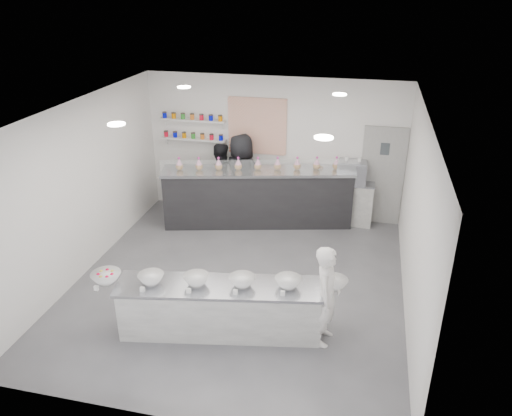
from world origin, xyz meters
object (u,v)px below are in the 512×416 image
at_px(prep_counter, 220,309).
at_px(staff_right, 242,177).
at_px(espresso_ledge, 343,203).
at_px(back_bar, 258,197).
at_px(espresso_machine, 352,172).
at_px(staff_left, 220,180).
at_px(woman_prep, 327,296).

bearing_deg(prep_counter, staff_right, 89.65).
bearing_deg(prep_counter, espresso_ledge, 59.91).
height_order(prep_counter, back_bar, back_bar).
distance_m(back_bar, staff_right, 0.58).
height_order(prep_counter, espresso_ledge, espresso_ledge).
distance_m(espresso_machine, staff_right, 2.31).
bearing_deg(prep_counter, staff_left, 96.44).
relative_size(back_bar, espresso_machine, 6.62).
height_order(prep_counter, woman_prep, woman_prep).
xyz_separation_m(espresso_ledge, staff_right, (-2.15, -0.18, 0.47)).
relative_size(prep_counter, staff_right, 1.59).
xyz_separation_m(prep_counter, woman_prep, (1.51, 0.15, 0.36)).
bearing_deg(staff_right, staff_left, 17.42).
xyz_separation_m(woman_prep, staff_right, (-2.18, 3.75, 0.17)).
xyz_separation_m(back_bar, staff_left, (-0.90, 0.26, 0.21)).
bearing_deg(espresso_ledge, staff_right, -175.22).
xyz_separation_m(espresso_machine, staff_left, (-2.78, -0.18, -0.34)).
height_order(espresso_machine, staff_right, staff_right).
xyz_separation_m(back_bar, espresso_ledge, (1.74, 0.44, -0.14)).
xyz_separation_m(prep_counter, back_bar, (-0.26, 3.64, 0.21)).
bearing_deg(back_bar, staff_right, 134.53).
distance_m(back_bar, espresso_machine, 2.00).
xyz_separation_m(prep_counter, staff_left, (-1.16, 3.90, 0.41)).
distance_m(back_bar, staff_left, 0.96).
xyz_separation_m(espresso_ledge, woman_prep, (0.03, -3.93, 0.29)).
distance_m(prep_counter, woman_prep, 1.56).
bearing_deg(prep_counter, espresso_machine, 58.20).
xyz_separation_m(staff_left, staff_right, (0.49, 0.00, 0.11)).
distance_m(prep_counter, staff_right, 3.99).
relative_size(staff_left, staff_right, 0.88).
distance_m(prep_counter, staff_left, 4.09).
distance_m(prep_counter, espresso_ledge, 4.34).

